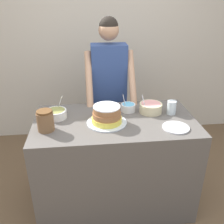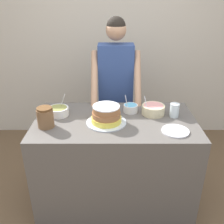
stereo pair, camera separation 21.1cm
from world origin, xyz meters
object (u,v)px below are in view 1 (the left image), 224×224
frosting_bowl_pink (151,107)px  drinking_glass (172,107)px  person_baker (109,82)px  frosting_bowl_olive (56,114)px  ceramic_plate (176,127)px  cake (107,116)px  stoneware_jar (45,121)px  frosting_bowl_blue (128,107)px

frosting_bowl_pink → drinking_glass: (0.18, -0.05, 0.01)m
person_baker → frosting_bowl_olive: person_baker is taller
frosting_bowl_olive → drinking_glass: size_ratio=1.51×
frosting_bowl_olive → ceramic_plate: size_ratio=0.85×
person_baker → ceramic_plate: 0.98m
frosting_bowl_olive → drinking_glass: 1.04m
frosting_bowl_pink → frosting_bowl_olive: bearing=-178.4°
cake → frosting_bowl_olive: 0.46m
drinking_glass → person_baker: bearing=132.0°
person_baker → stoneware_jar: (-0.59, -0.76, -0.05)m
person_baker → ceramic_plate: size_ratio=7.82×
frosting_bowl_pink → stoneware_jar: 0.96m
person_baker → frosting_bowl_pink: size_ratio=8.29×
frosting_bowl_blue → drinking_glass: size_ratio=1.38×
cake → frosting_bowl_blue: (0.22, 0.22, -0.03)m
ceramic_plate → stoneware_jar: (-1.06, 0.08, 0.08)m
frosting_bowl_pink → frosting_bowl_olive: frosting_bowl_olive is taller
frosting_bowl_olive → frosting_bowl_blue: 0.66m
person_baker → stoneware_jar: bearing=-127.6°
frosting_bowl_olive → ceramic_plate: 1.04m
frosting_bowl_olive → drinking_glass: (1.04, -0.03, 0.02)m
cake → drinking_glass: size_ratio=2.76×
frosting_bowl_pink → ceramic_plate: frosting_bowl_pink is taller
frosting_bowl_blue → ceramic_plate: frosting_bowl_blue is taller
frosting_bowl_pink → ceramic_plate: size_ratio=0.94×
person_baker → drinking_glass: person_baker is taller
cake → frosting_bowl_olive: frosting_bowl_olive is taller
cake → frosting_bowl_pink: 0.46m
frosting_bowl_blue → frosting_bowl_olive: bearing=-173.8°
frosting_bowl_olive → stoneware_jar: (-0.06, -0.22, 0.04)m
person_baker → stoneware_jar: size_ratio=9.93×
frosting_bowl_olive → frosting_bowl_blue: size_ratio=1.10×
frosting_bowl_blue → drinking_glass: bearing=-14.4°
drinking_glass → ceramic_plate: 0.28m
frosting_bowl_pink → ceramic_plate: bearing=-67.8°
stoneware_jar → frosting_bowl_pink: bearing=14.6°
person_baker → cake: bearing=-97.3°
frosting_bowl_blue → drinking_glass: (0.38, -0.10, 0.02)m
frosting_bowl_olive → cake: bearing=-18.6°
cake → ceramic_plate: 0.58m
drinking_glass → stoneware_jar: size_ratio=0.72×
cake → frosting_bowl_olive: bearing=161.4°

